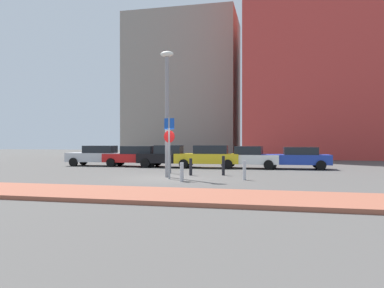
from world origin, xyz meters
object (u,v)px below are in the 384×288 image
object	(u,v)px
traffic_bollard_far	(244,170)
traffic_bollard_edge	(223,166)
parking_meter	(170,158)
traffic_bollard_mid	(191,167)
parked_car_black	(168,156)
parked_car_blue	(296,158)
parking_sign_post	(169,140)
parked_car_silver	(98,155)
parked_car_white	(249,157)
street_lamp	(167,102)
parked_car_red	(136,156)
parked_car_yellow	(208,156)
traffic_bollard_near	(182,172)

from	to	relation	value
traffic_bollard_far	traffic_bollard_edge	world-z (taller)	traffic_bollard_edge
parking_meter	traffic_bollard_mid	xyz separation A→B (m)	(1.44, -0.98, -0.41)
parked_car_black	traffic_bollard_edge	bearing A→B (deg)	-48.53
parked_car_blue	parking_sign_post	distance (m)	10.54
parked_car_black	parking_sign_post	world-z (taller)	parking_sign_post
parked_car_black	traffic_bollard_far	distance (m)	9.71
parking_sign_post	parking_meter	distance (m)	3.38
parked_car_silver	traffic_bollard_mid	xyz separation A→B (m)	(8.67, -6.11, -0.33)
parked_car_white	traffic_bollard_mid	size ratio (longest dim) A/B	4.60
traffic_bollard_mid	street_lamp	bearing A→B (deg)	-127.49
parked_car_silver	parking_sign_post	world-z (taller)	parking_sign_post
parked_car_red	traffic_bollard_far	bearing A→B (deg)	-42.13
parked_car_silver	parked_car_blue	size ratio (longest dim) A/B	1.01
parking_sign_post	traffic_bollard_edge	xyz separation A→B (m)	(2.33, 2.56, -1.37)
parked_car_yellow	parked_car_blue	world-z (taller)	parked_car_yellow
traffic_bollard_far	parked_car_black	bearing A→B (deg)	128.79
traffic_bollard_edge	parked_car_yellow	bearing A→B (deg)	108.55
traffic_bollard_edge	parked_car_white	bearing A→B (deg)	79.68
parking_sign_post	traffic_bollard_far	xyz separation A→B (m)	(3.64, 0.40, -1.44)
parked_car_white	street_lamp	xyz separation A→B (m)	(-3.72, -7.27, 3.10)
parked_car_red	parking_meter	distance (m)	6.62
parked_car_white	traffic_bollard_edge	bearing A→B (deg)	-100.32
parked_car_white	parking_meter	size ratio (longest dim) A/B	3.17
parking_meter	parking_sign_post	bearing A→B (deg)	-74.89
parking_sign_post	traffic_bollard_mid	bearing A→B (deg)	74.37
parked_car_black	parking_meter	xyz separation A→B (m)	(1.60, -4.85, 0.08)
street_lamp	traffic_bollard_near	xyz separation A→B (m)	(1.26, -1.85, -3.43)
traffic_bollard_near	traffic_bollard_far	world-z (taller)	traffic_bollard_far
parked_car_silver	parked_car_white	world-z (taller)	parked_car_silver
parked_car_white	traffic_bollard_far	size ratio (longest dim) A/B	4.59
parked_car_black	parked_car_blue	distance (m)	8.96
parked_car_black	parked_car_white	bearing A→B (deg)	1.69
parked_car_red	parked_car_white	size ratio (longest dim) A/B	1.06
traffic_bollard_edge	parking_sign_post	bearing A→B (deg)	-132.29
parked_car_silver	parking_meter	world-z (taller)	parked_car_silver
parked_car_yellow	parking_sign_post	distance (m)	8.05
street_lamp	traffic_bollard_mid	xyz separation A→B (m)	(0.97, 1.27, -3.41)
traffic_bollard_far	street_lamp	bearing A→B (deg)	173.39
parked_car_silver	traffic_bollard_far	bearing A→B (deg)	-33.79
parked_car_yellow	parked_car_white	bearing A→B (deg)	3.58
parked_car_white	parked_car_yellow	bearing A→B (deg)	-176.42
parked_car_black	traffic_bollard_near	size ratio (longest dim) A/B	4.89
street_lamp	parked_car_white	bearing A→B (deg)	62.88
parked_car_red	parked_car_blue	xyz separation A→B (m)	(11.55, -0.04, -0.02)
parked_car_silver	parked_car_yellow	size ratio (longest dim) A/B	1.03
parked_car_white	traffic_bollard_near	xyz separation A→B (m)	(-2.46, -9.12, -0.33)
parking_sign_post	traffic_bollard_near	xyz separation A→B (m)	(0.89, -0.99, -1.46)
parked_car_black	parked_car_yellow	size ratio (longest dim) A/B	0.95
parked_car_white	parked_car_black	bearing A→B (deg)	-178.31
parked_car_red	parking_sign_post	size ratio (longest dim) A/B	1.50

